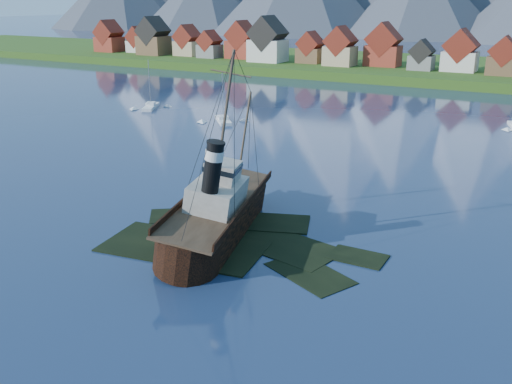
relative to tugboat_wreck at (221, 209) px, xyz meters
The scene contains 8 objects.
ground 5.30m from the tugboat_wreck, 66.72° to the right, with size 1400.00×1400.00×0.00m, color #1B2D4D.
shoal 5.17m from the tugboat_wreck, 28.61° to the right, with size 31.71×21.24×1.14m.
shore_bank 165.96m from the tugboat_wreck, 89.39° to the left, with size 600.00×80.00×3.20m, color #254513.
seawall 127.97m from the tugboat_wreck, 89.21° to the left, with size 600.00×2.50×2.00m, color #3F3D38.
town 151.51m from the tugboat_wreck, 101.96° to the left, with size 250.96×16.69×17.30m.
tugboat_wreck is the anchor object (origin of this frame).
sailboat_a 63.26m from the tugboat_wreck, 121.87° to the left, with size 8.13×8.84×11.75m.
sailboat_c 82.91m from the tugboat_wreck, 134.62° to the left, with size 6.49×9.78×12.52m.
Camera 1 is at (32.38, -49.13, 26.59)m, focal length 40.00 mm.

